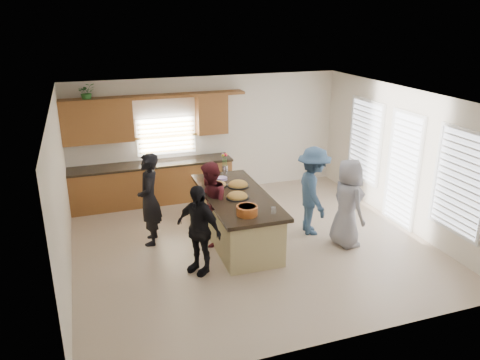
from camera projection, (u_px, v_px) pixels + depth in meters
name	position (u px, v px, depth m)	size (l,w,h in m)	color
floor	(251.00, 244.00, 8.93)	(6.50, 6.50, 0.00)	tan
room_shell	(252.00, 148.00, 8.29)	(6.52, 6.02, 2.81)	silver
back_cabinetry	(149.00, 164.00, 10.61)	(4.08, 0.66, 2.46)	brown
right_wall_glazing	(405.00, 162.00, 9.34)	(0.06, 4.00, 2.25)	white
island	(237.00, 218.00, 8.94)	(1.20, 2.72, 0.95)	tan
platter_front	(237.00, 197.00, 8.59)	(0.43, 0.43, 0.17)	black
platter_mid	(238.00, 185.00, 9.17)	(0.43, 0.43, 0.17)	black
platter_back	(218.00, 185.00, 9.18)	(0.35, 0.35, 0.14)	black
salad_bowl	(247.00, 210.00, 7.86)	(0.37, 0.37, 0.16)	#B95922
clear_cup	(273.00, 210.00, 7.93)	(0.09, 0.09, 0.11)	white
plate_stack	(222.00, 178.00, 9.55)	(0.23, 0.23, 0.04)	#AD8AC9
flower_vase	(225.00, 163.00, 9.85)	(0.14, 0.14, 0.44)	silver
potted_plant	(87.00, 92.00, 9.76)	(0.35, 0.30, 0.38)	#30732E
woman_left_back	(149.00, 199.00, 8.71)	(0.65, 0.42, 1.77)	black
woman_left_mid	(210.00, 204.00, 8.70)	(0.78, 0.61, 1.61)	#571A21
woman_left_front	(198.00, 229.00, 7.75)	(0.91, 0.38, 1.56)	black
woman_right_back	(313.00, 191.00, 9.12)	(1.14, 0.66, 1.77)	#314B6B
woman_right_front	(348.00, 203.00, 8.64)	(0.83, 0.54, 1.69)	gray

